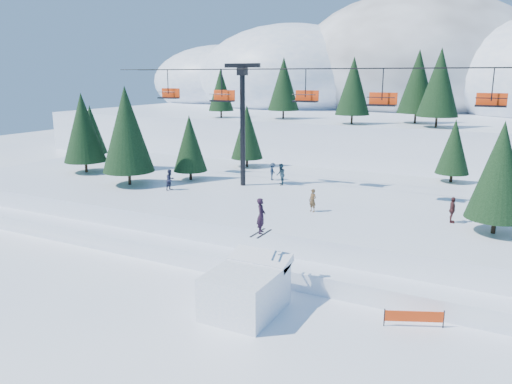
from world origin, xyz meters
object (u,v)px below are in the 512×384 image
at_px(banner_near, 414,317).
at_px(banner_far, 485,304).
at_px(jump_kicker, 246,288).
at_px(chairlift, 365,110).

relative_size(banner_near, banner_far, 0.94).
height_order(jump_kicker, chairlift, chairlift).
bearing_deg(banner_near, banner_far, 45.55).
bearing_deg(banner_near, jump_kicker, -164.39).
height_order(chairlift, banner_far, chairlift).
bearing_deg(jump_kicker, banner_near, 15.61).
bearing_deg(banner_near, chairlift, 115.30).
relative_size(chairlift, banner_far, 16.37).
bearing_deg(chairlift, banner_far, -49.30).
height_order(jump_kicker, banner_near, jump_kicker).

